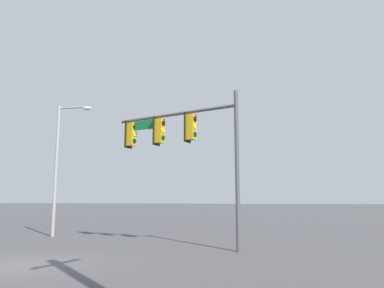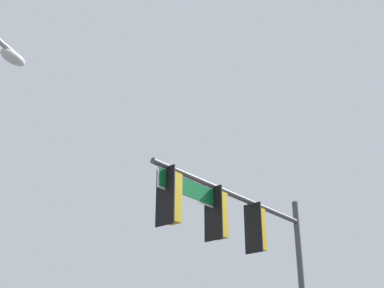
# 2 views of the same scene
# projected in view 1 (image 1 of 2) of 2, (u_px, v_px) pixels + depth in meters

# --- Properties ---
(ground_plane) EXTENTS (400.00, 400.00, 0.00)m
(ground_plane) POSITION_uv_depth(u_px,v_px,m) (16.00, 265.00, 11.20)
(ground_plane) COLOR #474749
(signal_pole_near) EXTENTS (6.06, 1.50, 6.29)m
(signal_pole_near) POSITION_uv_depth(u_px,v_px,m) (176.00, 136.00, 16.37)
(signal_pole_near) COLOR #47474C
(signal_pole_near) RESTS_ON ground_plane
(street_lamp) EXTENTS (2.08, 0.45, 7.17)m
(street_lamp) POSITION_uv_depth(u_px,v_px,m) (61.00, 159.00, 20.46)
(street_lamp) COLOR gray
(street_lamp) RESTS_ON ground_plane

